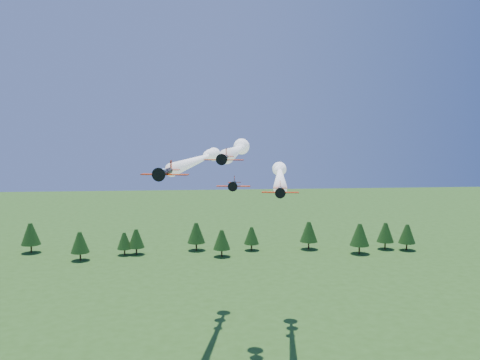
{
  "coord_description": "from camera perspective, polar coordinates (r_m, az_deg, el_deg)",
  "views": [
    {
      "loc": [
        -5.19,
        -93.48,
        51.18
      ],
      "look_at": [
        2.84,
        0.0,
        40.69
      ],
      "focal_mm": 40.0,
      "sensor_mm": 36.0,
      "label": 1
    }
  ],
  "objects": [
    {
      "name": "plane_slot",
      "position": [
        100.51,
        -0.69,
        -0.49
      ],
      "size": [
        6.46,
        7.02,
        2.26
      ],
      "rotation": [
        0.0,
        0.0,
        -0.12
      ],
      "color": "black",
      "rests_on": "ground"
    },
    {
      "name": "plane_left",
      "position": [
        126.66,
        -4.27,
        2.23
      ],
      "size": [
        16.96,
        58.12,
        3.7
      ],
      "rotation": [
        0.0,
        0.0,
        -0.2
      ],
      "color": "black",
      "rests_on": "ground"
    },
    {
      "name": "plane_lead",
      "position": [
        110.61,
        -0.26,
        3.24
      ],
      "size": [
        11.62,
        42.39,
        3.7
      ],
      "rotation": [
        0.0,
        0.0,
        -0.17
      ],
      "color": "black",
      "rests_on": "ground"
    },
    {
      "name": "plane_right",
      "position": [
        123.6,
        4.28,
        0.6
      ],
      "size": [
        12.48,
        50.74,
        3.7
      ],
      "rotation": [
        0.0,
        0.0,
        -0.16
      ],
      "color": "black",
      "rests_on": "ground"
    },
    {
      "name": "treeline",
      "position": [
        207.53,
        -2.63,
        -5.98
      ],
      "size": [
        167.6,
        20.39,
        11.67
      ],
      "color": "#382314",
      "rests_on": "ground"
    }
  ]
}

